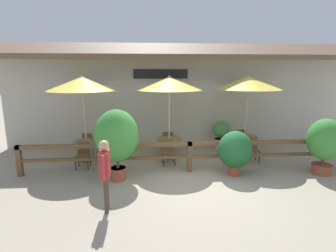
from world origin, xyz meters
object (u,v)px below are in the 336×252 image
at_px(chair_middle_streetside, 168,151).
at_px(dining_table_middle, 169,142).
at_px(chair_near_wallside, 89,142).
at_px(potted_plant_broad_leaf, 117,137).
at_px(dining_table_far, 245,140).
at_px(potted_plant_tall_tropical, 325,142).
at_px(pedestrian, 105,167).
at_px(chair_near_streetside, 83,154).
at_px(patio_umbrella_near, 83,84).
at_px(chair_middle_wallside, 168,141).
at_px(chair_far_wallside, 240,138).
at_px(potted_plant_small_flowering, 221,133).
at_px(patio_umbrella_far, 248,83).
at_px(potted_plant_corner_fern, 235,150).
at_px(dining_table_near, 87,145).
at_px(chair_far_streetside, 252,148).
at_px(patio_umbrella_middle, 169,83).

bearing_deg(chair_middle_streetside, dining_table_middle, 80.07).
bearing_deg(chair_near_wallside, potted_plant_broad_leaf, 130.27).
bearing_deg(dining_table_far, potted_plant_tall_tropical, -49.50).
relative_size(potted_plant_tall_tropical, pedestrian, 1.04).
bearing_deg(chair_near_streetside, patio_umbrella_near, 93.48).
bearing_deg(chair_near_streetside, chair_near_wallside, 94.68).
bearing_deg(chair_middle_wallside, potted_plant_broad_leaf, 61.73).
bearing_deg(chair_far_wallside, dining_table_far, 73.31).
bearing_deg(chair_near_wallside, patio_umbrella_near, 107.80).
height_order(chair_near_streetside, pedestrian, pedestrian).
bearing_deg(chair_near_wallside, potted_plant_small_flowering, -162.71).
height_order(patio_umbrella_far, dining_table_far, patio_umbrella_far).
height_order(patio_umbrella_far, potted_plant_small_flowering, patio_umbrella_far).
relative_size(patio_umbrella_far, potted_plant_corner_fern, 2.17).
height_order(potted_plant_broad_leaf, potted_plant_corner_fern, potted_plant_broad_leaf).
distance_m(dining_table_near, chair_near_wallside, 0.73).
xyz_separation_m(chair_middle_streetside, potted_plant_small_flowering, (2.30, 1.77, 0.16)).
distance_m(patio_umbrella_near, potted_plant_corner_fern, 5.40).
height_order(potted_plant_corner_fern, potted_plant_tall_tropical, potted_plant_tall_tropical).
xyz_separation_m(chair_middle_wallside, potted_plant_corner_fern, (1.84, -2.43, 0.30)).
bearing_deg(potted_plant_corner_fern, chair_near_wallside, 153.62).
distance_m(chair_middle_streetside, dining_table_far, 3.04).
xyz_separation_m(chair_near_wallside, chair_middle_wallside, (2.99, 0.03, 0.00)).
bearing_deg(chair_near_streetside, dining_table_far, 9.20).
height_order(dining_table_middle, pedestrian, pedestrian).
relative_size(chair_near_streetside, pedestrian, 0.51).
xyz_separation_m(dining_table_middle, potted_plant_tall_tropical, (4.57, -1.87, 0.44)).
bearing_deg(dining_table_near, chair_middle_wallside, 14.38).
relative_size(dining_table_near, chair_near_wallside, 1.07).
relative_size(chair_middle_wallside, chair_far_streetside, 1.00).
distance_m(chair_near_streetside, potted_plant_corner_fern, 4.82).
height_order(chair_middle_streetside, chair_far_wallside, same).
bearing_deg(chair_middle_streetside, dining_table_far, 12.01).
bearing_deg(patio_umbrella_far, patio_umbrella_middle, -177.44).
bearing_deg(potted_plant_broad_leaf, chair_near_wallside, 118.44).
bearing_deg(patio_umbrella_middle, dining_table_near, -178.14).
bearing_deg(chair_middle_streetside, patio_umbrella_middle, 80.07).
bearing_deg(dining_table_far, patio_umbrella_far, 0.00).
bearing_deg(dining_table_far, patio_umbrella_middle, -177.44).
xyz_separation_m(patio_umbrella_middle, potted_plant_tall_tropical, (4.57, -1.87, -1.68)).
distance_m(patio_umbrella_far, dining_table_far, 2.12).
relative_size(chair_middle_streetside, dining_table_far, 0.94).
relative_size(chair_near_wallside, potted_plant_broad_leaf, 0.41).
distance_m(chair_near_wallside, patio_umbrella_far, 6.28).
bearing_deg(pedestrian, dining_table_near, 16.17).
relative_size(dining_table_far, potted_plant_broad_leaf, 0.44).
relative_size(patio_umbrella_near, potted_plant_small_flowering, 2.67).
relative_size(patio_umbrella_middle, chair_middle_wallside, 3.50).
relative_size(chair_middle_streetside, potted_plant_corner_fern, 0.62).
bearing_deg(potted_plant_tall_tropical, chair_middle_streetside, 165.28).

